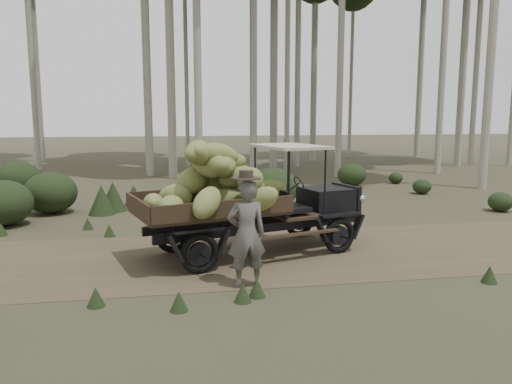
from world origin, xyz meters
TOP-DOWN VIEW (x-y plane):
  - ground at (0.00, 0.00)m, footprint 120.00×120.00m
  - dirt_track at (0.00, 0.00)m, footprint 70.00×4.00m
  - banana_truck at (-0.07, 0.00)m, footprint 4.99×3.09m
  - farmer at (-0.14, -1.81)m, footprint 0.69×0.52m
  - undergrowth at (-1.59, 1.86)m, footprint 22.11×21.92m

SIDE VIEW (x-z plane):
  - ground at x=0.00m, z-range 0.00..0.00m
  - dirt_track at x=0.00m, z-range 0.00..0.01m
  - undergrowth at x=-1.59m, z-range -0.11..1.19m
  - farmer at x=-0.14m, z-range -0.05..1.87m
  - banana_truck at x=-0.07m, z-range 0.17..2.53m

